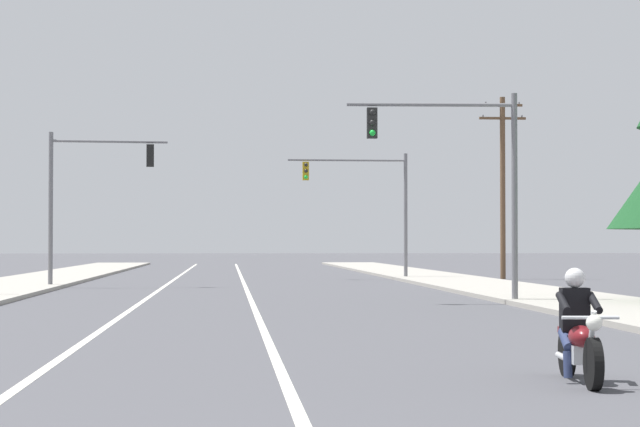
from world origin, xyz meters
The scene contains 9 objects.
lane_stripe_center centered at (-0.06, 45.00, 0.00)m, with size 0.16×100.00×0.01m, color beige.
lane_stripe_left centered at (-3.37, 45.00, 0.00)m, with size 0.16×100.00×0.01m, color beige.
sidewalk_kerb_right centered at (9.43, 40.00, 0.07)m, with size 4.40×110.00×0.14m, color #9E998E.
sidewalk_kerb_left centered at (-9.43, 40.00, 0.07)m, with size 4.40×110.00×0.14m, color #9E998E.
motorcycle_with_rider centered at (3.67, 8.01, 0.59)m, with size 0.70×2.19×1.46m.
traffic_signal_near_right centered at (6.20, 27.89, 4.11)m, with size 5.04×0.37×6.20m.
traffic_signal_near_left centered at (-6.48, 41.58, 4.09)m, with size 4.69×0.61×6.20m.
traffic_signal_mid_right centered at (6.25, 51.77, 4.16)m, with size 5.92×0.48×6.20m.
utility_pole_right_far centered at (12.76, 51.46, 4.86)m, with size 2.33×0.26×8.99m.
Camera 1 is at (-0.81, -7.09, 1.78)m, focal length 67.76 mm.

